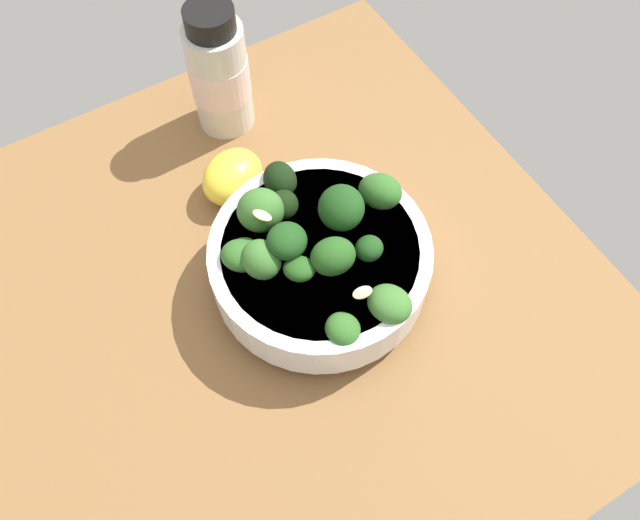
{
  "coord_description": "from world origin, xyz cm",
  "views": [
    {
      "loc": [
        -9.99,
        -26.53,
        55.83
      ],
      "look_at": [
        5.16,
        -1.15,
        4.0
      ],
      "focal_mm": 36.93,
      "sensor_mm": 36.0,
      "label": 1
    }
  ],
  "objects": [
    {
      "name": "bowl_of_broccoli",
      "position": [
        5.12,
        -0.9,
        4.31
      ],
      "size": [
        20.49,
        20.82,
        10.45
      ],
      "color": "white",
      "rests_on": "ground_plane"
    },
    {
      "name": "lemon_wedge",
      "position": [
        3.0,
        12.5,
        2.34
      ],
      "size": [
        8.55,
        7.94,
        4.69
      ],
      "primitive_type": "ellipsoid",
      "rotation": [
        0.0,
        0.0,
        3.59
      ],
      "color": "yellow",
      "rests_on": "ground_plane"
    },
    {
      "name": "ground_plane",
      "position": [
        0.0,
        0.0,
        -2.47
      ],
      "size": [
        61.16,
        61.16,
        4.94
      ],
      "primitive_type": "cube",
      "color": "brown"
    },
    {
      "name": "bottle_tall",
      "position": [
        6.75,
        21.71,
        6.85
      ],
      "size": [
        6.23,
        6.23,
        14.72
      ],
      "color": "beige",
      "rests_on": "ground_plane"
    }
  ]
}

